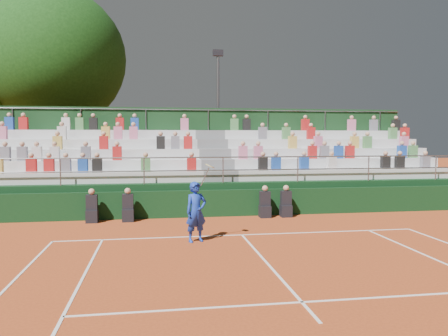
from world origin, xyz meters
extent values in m
plane|color=#B4481E|center=(0.00, 0.00, 0.00)|extent=(90.00, 90.00, 0.00)
cube|color=white|center=(0.00, 0.00, 0.01)|extent=(11.00, 0.06, 0.01)
cube|color=white|center=(0.00, -3.20, 0.01)|extent=(0.06, 6.40, 0.01)
cube|color=white|center=(0.00, -5.49, 0.01)|extent=(8.22, 0.06, 0.01)
cube|color=black|center=(0.00, 3.20, 0.50)|extent=(20.00, 0.15, 1.00)
cube|color=black|center=(-4.77, 2.75, 0.22)|extent=(0.40, 0.40, 0.44)
cube|color=black|center=(-4.77, 2.75, 0.70)|extent=(0.38, 0.25, 0.55)
sphere|color=tan|center=(-4.77, 2.75, 1.08)|extent=(0.22, 0.22, 0.22)
cube|color=black|center=(-3.55, 2.75, 0.22)|extent=(0.40, 0.40, 0.44)
cube|color=black|center=(-3.55, 2.75, 0.70)|extent=(0.38, 0.25, 0.55)
sphere|color=tan|center=(-3.55, 2.75, 1.08)|extent=(0.22, 0.22, 0.22)
cube|color=black|center=(1.42, 2.75, 0.22)|extent=(0.40, 0.40, 0.44)
cube|color=black|center=(1.42, 2.75, 0.70)|extent=(0.38, 0.25, 0.55)
sphere|color=tan|center=(1.42, 2.75, 1.08)|extent=(0.22, 0.22, 0.22)
cube|color=black|center=(2.22, 2.75, 0.22)|extent=(0.40, 0.40, 0.44)
cube|color=black|center=(2.22, 2.75, 0.70)|extent=(0.38, 0.25, 0.55)
sphere|color=tan|center=(2.22, 2.75, 1.08)|extent=(0.22, 0.22, 0.22)
cube|color=black|center=(0.00, 6.30, 0.60)|extent=(20.00, 5.20, 1.20)
cube|color=silver|center=(-5.35, 4.62, 1.41)|extent=(9.30, 0.85, 0.42)
cube|color=silver|center=(5.35, 4.62, 1.41)|extent=(9.30, 0.85, 0.42)
cube|color=slate|center=(0.00, 4.62, 1.41)|extent=(1.40, 0.85, 0.42)
cube|color=silver|center=(-5.35, 5.47, 1.83)|extent=(9.30, 0.85, 0.42)
cube|color=silver|center=(5.35, 5.47, 1.83)|extent=(9.30, 0.85, 0.42)
cube|color=slate|center=(0.00, 5.47, 1.83)|extent=(1.40, 0.85, 0.42)
cube|color=silver|center=(-5.35, 6.33, 2.25)|extent=(9.30, 0.85, 0.42)
cube|color=silver|center=(5.35, 6.33, 2.25)|extent=(9.30, 0.85, 0.42)
cube|color=slate|center=(0.00, 6.33, 2.25)|extent=(1.40, 0.85, 0.42)
cube|color=silver|center=(-5.35, 7.17, 2.67)|extent=(9.30, 0.85, 0.42)
cube|color=silver|center=(5.35, 7.17, 2.67)|extent=(9.30, 0.85, 0.42)
cube|color=slate|center=(0.00, 7.17, 2.67)|extent=(1.40, 0.85, 0.42)
cube|color=silver|center=(-5.35, 8.03, 3.09)|extent=(9.30, 0.85, 0.42)
cube|color=silver|center=(5.35, 8.03, 3.09)|extent=(9.30, 0.85, 0.42)
cube|color=slate|center=(0.00, 8.03, 3.09)|extent=(1.40, 0.85, 0.42)
cube|color=#173B1C|center=(0.00, 8.55, 2.20)|extent=(20.00, 0.12, 4.40)
cylinder|color=gray|center=(0.00, 3.75, 2.20)|extent=(20.00, 0.05, 0.05)
cylinder|color=gray|center=(0.00, 8.45, 4.30)|extent=(20.00, 0.05, 0.05)
cube|color=red|center=(-7.18, 4.47, 1.90)|extent=(0.36, 0.24, 0.56)
cube|color=red|center=(-6.55, 4.47, 1.90)|extent=(0.36, 0.24, 0.56)
cube|color=slate|center=(-5.94, 4.47, 1.90)|extent=(0.36, 0.24, 0.56)
cube|color=#1E4CB2|center=(-5.32, 4.47, 1.90)|extent=(0.36, 0.24, 0.56)
cube|color=black|center=(-4.79, 4.47, 1.90)|extent=(0.36, 0.24, 0.56)
cube|color=#4C8C4C|center=(-2.95, 4.47, 1.90)|extent=(0.36, 0.24, 0.56)
cube|color=red|center=(-1.15, 4.47, 1.90)|extent=(0.36, 0.24, 0.56)
cube|color=slate|center=(-8.36, 5.32, 2.32)|extent=(0.36, 0.24, 0.56)
cube|color=slate|center=(-7.73, 5.32, 2.32)|extent=(0.36, 0.24, 0.56)
cube|color=silver|center=(-7.20, 5.32, 2.32)|extent=(0.36, 0.24, 0.56)
cube|color=silver|center=(-6.52, 5.32, 2.32)|extent=(0.36, 0.24, 0.56)
cube|color=slate|center=(-5.33, 5.32, 2.32)|extent=(0.36, 0.24, 0.56)
cube|color=red|center=(-4.10, 5.32, 2.32)|extent=(0.36, 0.24, 0.56)
cube|color=gold|center=(-6.58, 6.17, 2.74)|extent=(0.36, 0.24, 0.56)
cube|color=red|center=(-4.72, 6.17, 2.74)|extent=(0.36, 0.24, 0.56)
cube|color=black|center=(-2.34, 6.17, 2.74)|extent=(0.36, 0.24, 0.56)
cube|color=slate|center=(-1.72, 6.17, 2.74)|extent=(0.36, 0.24, 0.56)
cube|color=red|center=(-1.17, 6.17, 2.74)|extent=(0.36, 0.24, 0.56)
cube|color=pink|center=(-8.99, 7.02, 3.16)|extent=(0.36, 0.24, 0.56)
cube|color=silver|center=(-6.57, 7.02, 3.16)|extent=(0.36, 0.24, 0.56)
cube|color=gold|center=(-4.72, 7.02, 3.16)|extent=(0.36, 0.24, 0.56)
cube|color=pink|center=(-4.20, 7.02, 3.16)|extent=(0.36, 0.24, 0.56)
cube|color=pink|center=(-3.52, 7.02, 3.16)|extent=(0.36, 0.24, 0.56)
cube|color=#1E4CB2|center=(-8.96, 7.88, 3.58)|extent=(0.36, 0.24, 0.56)
cube|color=red|center=(-8.37, 7.88, 3.58)|extent=(0.36, 0.24, 0.56)
cube|color=silver|center=(-6.56, 7.88, 3.58)|extent=(0.36, 0.24, 0.56)
cube|color=#4C8C4C|center=(-5.96, 7.88, 3.58)|extent=(0.36, 0.24, 0.56)
cube|color=black|center=(-5.36, 7.88, 3.58)|extent=(0.36, 0.24, 0.56)
cube|color=red|center=(-4.17, 7.88, 3.58)|extent=(0.36, 0.24, 0.56)
cube|color=#1E4CB2|center=(-3.50, 7.88, 3.58)|extent=(0.36, 0.24, 0.56)
cube|color=pink|center=(-1.20, 7.88, 3.58)|extent=(0.36, 0.24, 0.56)
cube|color=black|center=(1.76, 4.47, 1.90)|extent=(0.36, 0.24, 0.56)
cube|color=#1E4CB2|center=(2.31, 4.47, 1.90)|extent=(0.36, 0.24, 0.56)
cube|color=#1E4CB2|center=(3.51, 4.47, 1.90)|extent=(0.36, 0.24, 0.56)
cube|color=silver|center=(4.72, 4.47, 1.90)|extent=(0.36, 0.24, 0.56)
cube|color=black|center=(7.14, 4.47, 1.90)|extent=(0.36, 0.24, 0.56)
cube|color=black|center=(7.80, 4.47, 1.90)|extent=(0.36, 0.24, 0.56)
cube|color=slate|center=(8.99, 4.47, 1.90)|extent=(0.36, 0.24, 0.56)
cube|color=pink|center=(1.10, 5.32, 2.32)|extent=(0.36, 0.24, 0.56)
cube|color=pink|center=(1.77, 5.32, 2.32)|extent=(0.36, 0.24, 0.56)
cube|color=red|center=(4.18, 5.32, 2.32)|extent=(0.36, 0.24, 0.56)
cube|color=slate|center=(4.73, 5.32, 2.32)|extent=(0.36, 0.24, 0.56)
cube|color=#1E4CB2|center=(5.39, 5.32, 2.32)|extent=(0.36, 0.24, 0.56)
cube|color=red|center=(5.91, 5.32, 2.32)|extent=(0.36, 0.24, 0.56)
cube|color=#1E4CB2|center=(8.40, 5.32, 2.32)|extent=(0.36, 0.24, 0.56)
cube|color=#4C8C4C|center=(8.93, 5.32, 2.32)|extent=(0.36, 0.24, 0.56)
cube|color=gold|center=(3.55, 6.17, 2.74)|extent=(0.36, 0.24, 0.56)
cube|color=pink|center=(4.77, 6.17, 2.74)|extent=(0.36, 0.24, 0.56)
cube|color=gold|center=(6.52, 6.17, 2.74)|extent=(0.36, 0.24, 0.56)
cube|color=#4C8C4C|center=(7.16, 6.17, 2.74)|extent=(0.36, 0.24, 0.56)
cube|color=pink|center=(9.00, 6.17, 2.74)|extent=(0.36, 0.24, 0.56)
cube|color=slate|center=(2.37, 7.02, 3.16)|extent=(0.36, 0.24, 0.56)
cube|color=#4C8C4C|center=(3.51, 7.02, 3.16)|extent=(0.36, 0.24, 0.56)
cube|color=red|center=(4.73, 7.02, 3.16)|extent=(0.36, 0.24, 0.56)
cube|color=#4C8C4C|center=(8.91, 7.02, 3.16)|extent=(0.36, 0.24, 0.56)
cube|color=red|center=(9.55, 7.02, 3.16)|extent=(0.36, 0.24, 0.56)
cube|color=#4C8C4C|center=(1.19, 7.88, 3.58)|extent=(0.36, 0.24, 0.56)
cube|color=black|center=(1.80, 7.88, 3.58)|extent=(0.36, 0.24, 0.56)
cube|color=red|center=(4.74, 7.88, 3.58)|extent=(0.36, 0.24, 0.56)
cube|color=pink|center=(7.17, 7.88, 3.58)|extent=(0.36, 0.24, 0.56)
cube|color=slate|center=(8.36, 7.88, 3.58)|extent=(0.36, 0.24, 0.56)
cube|color=black|center=(9.57, 7.88, 3.58)|extent=(0.36, 0.24, 0.56)
imported|color=#1737B1|center=(-1.45, -0.62, 0.86)|extent=(0.72, 0.59, 1.71)
cylinder|color=gray|center=(-1.20, -0.62, 1.85)|extent=(0.26, 0.03, 0.51)
cylinder|color=#E5D866|center=(-1.05, -0.62, 2.15)|extent=(0.26, 0.28, 0.14)
cylinder|color=#3D2716|center=(-8.06, 13.37, 2.15)|extent=(0.50, 0.50, 4.31)
sphere|color=#11370F|center=(-8.06, 13.37, 7.41)|extent=(7.75, 7.75, 7.75)
cylinder|color=gray|center=(1.08, 12.61, 3.84)|extent=(0.16, 0.16, 7.68)
cube|color=black|center=(1.08, 12.61, 7.86)|extent=(0.60, 0.25, 0.35)
camera|label=1|loc=(-2.57, -12.82, 2.95)|focal=35.00mm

